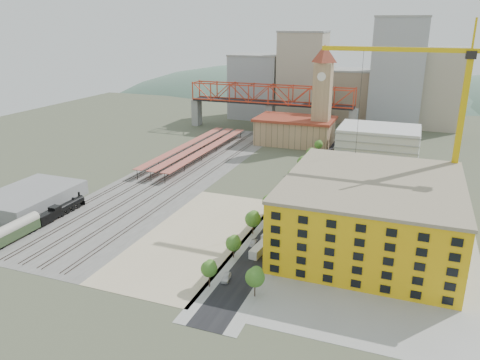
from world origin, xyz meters
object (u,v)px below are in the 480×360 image
at_px(construction_building, 371,213).
at_px(site_trailer_a, 260,249).
at_px(coach, 12,231).
at_px(tower_crane, 449,102).
at_px(clock_tower, 323,87).
at_px(car_0, 226,278).
at_px(site_trailer_c, 282,219).
at_px(site_trailer_d, 287,211).
at_px(locomotive, 63,209).
at_px(site_trailer_b, 271,234).

relative_size(construction_building, site_trailer_a, 5.87).
xyz_separation_m(coach, tower_crane, (108.68, 57.05, 33.32)).
distance_m(clock_tower, car_0, 134.05).
distance_m(clock_tower, site_trailer_a, 118.79).
distance_m(construction_building, site_trailer_a, 31.26).
distance_m(coach, car_0, 63.06).
xyz_separation_m(tower_crane, site_trailer_a, (-42.68, -39.67, -35.10)).
relative_size(clock_tower, site_trailer_c, 6.00).
bearing_deg(car_0, tower_crane, 42.23).
bearing_deg(coach, clock_tower, 66.38).
height_order(site_trailer_d, car_0, site_trailer_d).
bearing_deg(site_trailer_c, car_0, -75.09).
bearing_deg(site_trailer_d, coach, -143.52).
height_order(locomotive, car_0, locomotive).
xyz_separation_m(tower_crane, site_trailer_c, (-42.68, -18.19, -35.09)).
relative_size(construction_building, site_trailer_b, 5.65).
height_order(tower_crane, site_trailer_a, tower_crane).
relative_size(tower_crane, site_trailer_c, 6.78).
bearing_deg(tower_crane, site_trailer_d, -164.01).
distance_m(tower_crane, site_trailer_b, 62.78).
distance_m(construction_building, coach, 97.84).
height_order(tower_crane, site_trailer_d, tower_crane).
xyz_separation_m(coach, site_trailer_b, (66.00, 27.18, -1.73)).
bearing_deg(tower_crane, site_trailer_b, -145.02).
relative_size(clock_tower, locomotive, 2.45).
relative_size(site_trailer_a, car_0, 1.94).
distance_m(clock_tower, tower_crane, 91.34).
xyz_separation_m(clock_tower, construction_building, (34.00, -99.99, -19.29)).
bearing_deg(coach, car_0, 1.50).
distance_m(clock_tower, site_trailer_d, 92.37).
height_order(site_trailer_a, site_trailer_b, site_trailer_b).
bearing_deg(coach, site_trailer_a, 14.75).
bearing_deg(car_0, construction_building, 38.66).
height_order(clock_tower, coach, clock_tower).
distance_m(coach, site_trailer_a, 68.27).
bearing_deg(site_trailer_d, site_trailer_a, -87.70).
bearing_deg(tower_crane, site_trailer_a, -137.09).
bearing_deg(construction_building, site_trailer_c, 166.59).
xyz_separation_m(locomotive, car_0, (63.00, -18.15, -1.22)).
relative_size(clock_tower, site_trailer_b, 5.81).
xyz_separation_m(construction_building, locomotive, (-92.00, -12.86, -7.43)).
xyz_separation_m(construction_building, site_trailer_c, (-26.00, 6.20, -8.22)).
bearing_deg(site_trailer_b, locomotive, -169.19).
distance_m(site_trailer_b, car_0, 25.71).
bearing_deg(clock_tower, site_trailer_b, -85.66).
height_order(construction_building, site_trailer_a, construction_building).
distance_m(clock_tower, site_trailer_c, 98.08).
xyz_separation_m(construction_building, site_trailer_b, (-26.00, -5.48, -8.18)).
bearing_deg(tower_crane, construction_building, -124.37).
distance_m(construction_building, locomotive, 93.19).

